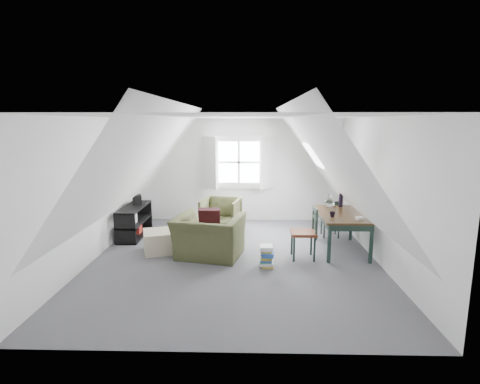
{
  "coord_description": "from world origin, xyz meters",
  "views": [
    {
      "loc": [
        0.26,
        -6.33,
        2.41
      ],
      "look_at": [
        0.08,
        0.6,
        1.11
      ],
      "focal_mm": 28.0,
      "sensor_mm": 36.0,
      "label": 1
    }
  ],
  "objects_px": {
    "dining_chair_far": "(331,218)",
    "media_shelf": "(134,223)",
    "armchair_far": "(221,231)",
    "dining_chair_near": "(305,232)",
    "ottoman": "(160,241)",
    "magazine_stack": "(267,256)",
    "dining_table": "(342,218)",
    "armchair_near": "(209,256)"
  },
  "relations": [
    {
      "from": "armchair_far",
      "to": "media_shelf",
      "type": "distance_m",
      "value": 1.9
    },
    {
      "from": "armchair_far",
      "to": "dining_chair_near",
      "type": "bearing_deg",
      "value": -34.18
    },
    {
      "from": "ottoman",
      "to": "media_shelf",
      "type": "bearing_deg",
      "value": 130.19
    },
    {
      "from": "ottoman",
      "to": "dining_chair_near",
      "type": "height_order",
      "value": "dining_chair_near"
    },
    {
      "from": "media_shelf",
      "to": "armchair_near",
      "type": "bearing_deg",
      "value": -31.4
    },
    {
      "from": "armchair_near",
      "to": "armchair_far",
      "type": "relative_size",
      "value": 1.41
    },
    {
      "from": "armchair_far",
      "to": "dining_chair_near",
      "type": "height_order",
      "value": "dining_chair_near"
    },
    {
      "from": "armchair_near",
      "to": "ottoman",
      "type": "bearing_deg",
      "value": -2.26
    },
    {
      "from": "armchair_far",
      "to": "dining_chair_far",
      "type": "xyz_separation_m",
      "value": [
        2.37,
        -0.38,
        0.42
      ]
    },
    {
      "from": "dining_table",
      "to": "dining_chair_far",
      "type": "bearing_deg",
      "value": 90.78
    },
    {
      "from": "dining_chair_near",
      "to": "dining_table",
      "type": "bearing_deg",
      "value": 120.3
    },
    {
      "from": "media_shelf",
      "to": "magazine_stack",
      "type": "relative_size",
      "value": 3.51
    },
    {
      "from": "armchair_near",
      "to": "dining_table",
      "type": "distance_m",
      "value": 2.58
    },
    {
      "from": "armchair_far",
      "to": "ottoman",
      "type": "distance_m",
      "value": 1.75
    },
    {
      "from": "dining_table",
      "to": "dining_chair_near",
      "type": "xyz_separation_m",
      "value": [
        -0.74,
        -0.44,
        -0.14
      ]
    },
    {
      "from": "magazine_stack",
      "to": "armchair_far",
      "type": "bearing_deg",
      "value": 114.02
    },
    {
      "from": "ottoman",
      "to": "magazine_stack",
      "type": "bearing_deg",
      "value": -19.48
    },
    {
      "from": "dining_chair_far",
      "to": "ottoman",
      "type": "bearing_deg",
      "value": 17.2
    },
    {
      "from": "dining_chair_near",
      "to": "magazine_stack",
      "type": "distance_m",
      "value": 0.87
    },
    {
      "from": "armchair_far",
      "to": "armchair_near",
      "type": "bearing_deg",
      "value": -81.59
    },
    {
      "from": "media_shelf",
      "to": "magazine_stack",
      "type": "xyz_separation_m",
      "value": [
        2.75,
        -1.63,
        -0.11
      ]
    },
    {
      "from": "ottoman",
      "to": "media_shelf",
      "type": "relative_size",
      "value": 0.47
    },
    {
      "from": "dining_chair_far",
      "to": "armchair_near",
      "type": "bearing_deg",
      "value": 27.79
    },
    {
      "from": "ottoman",
      "to": "magazine_stack",
      "type": "xyz_separation_m",
      "value": [
        1.97,
        -0.7,
        -0.02
      ]
    },
    {
      "from": "armchair_near",
      "to": "ottoman",
      "type": "distance_m",
      "value": 1.0
    },
    {
      "from": "media_shelf",
      "to": "ottoman",
      "type": "bearing_deg",
      "value": -47.02
    },
    {
      "from": "dining_chair_far",
      "to": "media_shelf",
      "type": "distance_m",
      "value": 4.19
    },
    {
      "from": "dining_chair_near",
      "to": "magazine_stack",
      "type": "bearing_deg",
      "value": -59.36
    },
    {
      "from": "dining_chair_far",
      "to": "magazine_stack",
      "type": "bearing_deg",
      "value": 50.71
    },
    {
      "from": "armchair_near",
      "to": "magazine_stack",
      "type": "height_order",
      "value": "armchair_near"
    },
    {
      "from": "media_shelf",
      "to": "magazine_stack",
      "type": "height_order",
      "value": "media_shelf"
    },
    {
      "from": "armchair_near",
      "to": "media_shelf",
      "type": "distance_m",
      "value": 2.11
    },
    {
      "from": "armchair_far",
      "to": "dining_table",
      "type": "bearing_deg",
      "value": -16.02
    },
    {
      "from": "armchair_far",
      "to": "dining_table",
      "type": "relative_size",
      "value": 0.56
    },
    {
      "from": "dining_table",
      "to": "dining_chair_near",
      "type": "distance_m",
      "value": 0.87
    },
    {
      "from": "dining_chair_near",
      "to": "armchair_near",
      "type": "bearing_deg",
      "value": -91.19
    },
    {
      "from": "armchair_far",
      "to": "dining_table",
      "type": "xyz_separation_m",
      "value": [
        2.38,
        -1.24,
        0.63
      ]
    },
    {
      "from": "armchair_near",
      "to": "magazine_stack",
      "type": "distance_m",
      "value": 1.13
    },
    {
      "from": "dining_chair_near",
      "to": "magazine_stack",
      "type": "relative_size",
      "value": 2.59
    },
    {
      "from": "dining_chair_far",
      "to": "dining_chair_near",
      "type": "distance_m",
      "value": 1.49
    },
    {
      "from": "armchair_near",
      "to": "dining_chair_near",
      "type": "distance_m",
      "value": 1.8
    },
    {
      "from": "armchair_near",
      "to": "armchair_far",
      "type": "bearing_deg",
      "value": -80.76
    }
  ]
}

